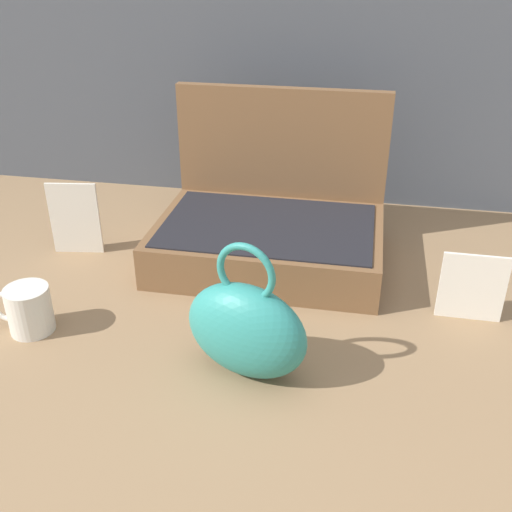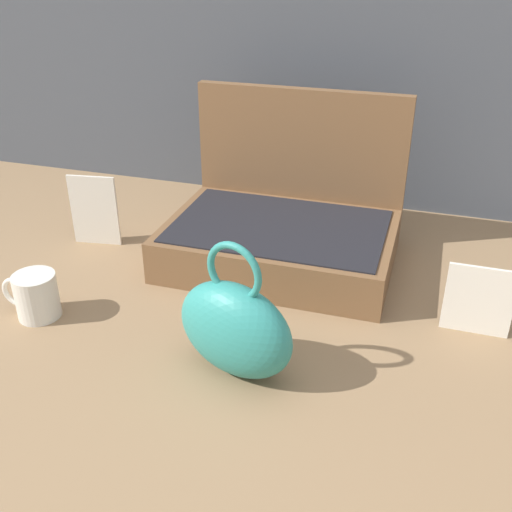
{
  "view_description": "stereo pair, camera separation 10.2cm",
  "coord_description": "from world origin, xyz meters",
  "px_view_note": "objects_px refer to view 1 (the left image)",
  "views": [
    {
      "loc": [
        0.16,
        -0.9,
        0.61
      ],
      "look_at": [
        -0.01,
        -0.02,
        0.13
      ],
      "focal_mm": 42.14,
      "sensor_mm": 36.0,
      "label": 1
    },
    {
      "loc": [
        0.25,
        -0.88,
        0.61
      ],
      "look_at": [
        -0.01,
        -0.02,
        0.13
      ],
      "focal_mm": 42.14,
      "sensor_mm": 36.0,
      "label": 2
    }
  ],
  "objects_px": {
    "teal_pouch_handbag": "(244,328)",
    "info_card_left": "(472,287)",
    "coffee_mug": "(28,309)",
    "open_suitcase": "(271,225)",
    "poster_card_right": "(75,218)"
  },
  "relations": [
    {
      "from": "teal_pouch_handbag",
      "to": "info_card_left",
      "type": "xyz_separation_m",
      "value": [
        0.36,
        0.22,
        -0.02
      ]
    },
    {
      "from": "open_suitcase",
      "to": "info_card_left",
      "type": "height_order",
      "value": "open_suitcase"
    },
    {
      "from": "open_suitcase",
      "to": "info_card_left",
      "type": "bearing_deg",
      "value": -23.63
    },
    {
      "from": "open_suitcase",
      "to": "coffee_mug",
      "type": "height_order",
      "value": "open_suitcase"
    },
    {
      "from": "teal_pouch_handbag",
      "to": "poster_card_right",
      "type": "height_order",
      "value": "teal_pouch_handbag"
    },
    {
      "from": "teal_pouch_handbag",
      "to": "coffee_mug",
      "type": "distance_m",
      "value": 0.39
    },
    {
      "from": "teal_pouch_handbag",
      "to": "coffee_mug",
      "type": "bearing_deg",
      "value": 174.02
    },
    {
      "from": "info_card_left",
      "to": "coffee_mug",
      "type": "bearing_deg",
      "value": -165.89
    },
    {
      "from": "info_card_left",
      "to": "teal_pouch_handbag",
      "type": "bearing_deg",
      "value": -148.06
    },
    {
      "from": "info_card_left",
      "to": "open_suitcase",
      "type": "bearing_deg",
      "value": 156.92
    },
    {
      "from": "coffee_mug",
      "to": "open_suitcase",
      "type": "bearing_deg",
      "value": 43.93
    },
    {
      "from": "coffee_mug",
      "to": "info_card_left",
      "type": "xyz_separation_m",
      "value": [
        0.75,
        0.18,
        0.02
      ]
    },
    {
      "from": "teal_pouch_handbag",
      "to": "coffee_mug",
      "type": "xyz_separation_m",
      "value": [
        -0.39,
        0.04,
        -0.04
      ]
    },
    {
      "from": "poster_card_right",
      "to": "coffee_mug",
      "type": "bearing_deg",
      "value": -89.33
    },
    {
      "from": "open_suitcase",
      "to": "teal_pouch_handbag",
      "type": "height_order",
      "value": "open_suitcase"
    }
  ]
}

